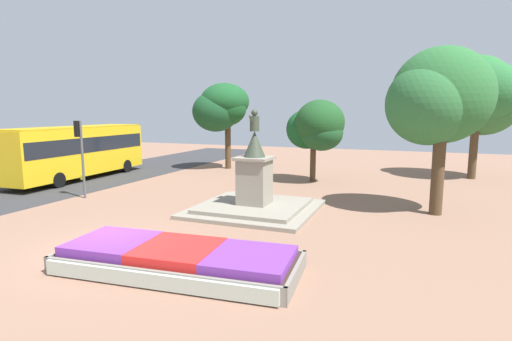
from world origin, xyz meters
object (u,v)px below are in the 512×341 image
Objects in this scene: traffic_light_mid_block at (80,145)px; flower_planter at (176,259)px; city_bus at (77,149)px; statue_monument at (255,193)px.

flower_planter is at bearing -33.46° from traffic_light_mid_block.
traffic_light_mid_block is at bearing -42.86° from city_bus.
statue_monument is 0.50× the size of city_bus.
traffic_light_mid_block reaches higher than flower_planter.
flower_planter is at bearing -36.84° from city_bus.
statue_monument reaches higher than traffic_light_mid_block.
statue_monument is 1.35× the size of traffic_light_mid_block.
city_bus is at bearing 143.16° from flower_planter.
traffic_light_mid_block reaches higher than city_bus.
traffic_light_mid_block is at bearing 146.54° from flower_planter.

